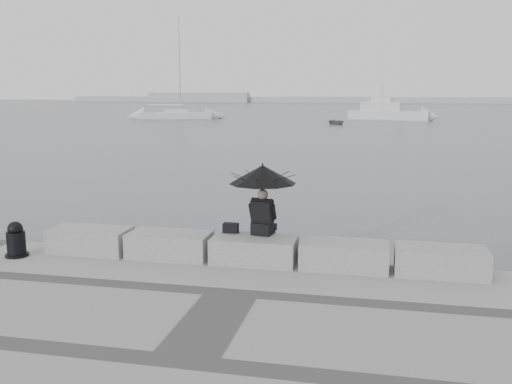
% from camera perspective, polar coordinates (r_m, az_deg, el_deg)
% --- Properties ---
extents(ground, '(360.00, 360.00, 0.00)m').
position_cam_1_polar(ground, '(11.54, 0.30, -8.82)').
color(ground, '#4D5053').
rests_on(ground, ground).
extents(stone_block_far_left, '(1.60, 0.80, 0.50)m').
position_cam_1_polar(stone_block_far_left, '(12.06, -16.23, -4.67)').
color(stone_block_far_left, gray).
rests_on(stone_block_far_left, promenade).
extents(stone_block_left, '(1.60, 0.80, 0.50)m').
position_cam_1_polar(stone_block_left, '(11.36, -8.62, -5.28)').
color(stone_block_left, gray).
rests_on(stone_block_left, promenade).
extents(stone_block_centre, '(1.60, 0.80, 0.50)m').
position_cam_1_polar(stone_block_centre, '(10.89, -0.18, -5.84)').
color(stone_block_centre, gray).
rests_on(stone_block_centre, promenade).
extents(stone_block_right, '(1.60, 0.80, 0.50)m').
position_cam_1_polar(stone_block_right, '(10.67, 8.83, -6.31)').
color(stone_block_right, gray).
rests_on(stone_block_right, promenade).
extents(stone_block_far_right, '(1.60, 0.80, 0.50)m').
position_cam_1_polar(stone_block_far_right, '(10.73, 17.99, -6.62)').
color(stone_block_far_right, gray).
rests_on(stone_block_far_right, promenade).
extents(seated_person, '(1.30, 1.30, 1.39)m').
position_cam_1_polar(seated_person, '(10.85, 0.65, 1.03)').
color(seated_person, black).
rests_on(seated_person, stone_block_centre).
extents(bag, '(0.29, 0.17, 0.19)m').
position_cam_1_polar(bag, '(11.17, -2.55, -3.61)').
color(bag, black).
rests_on(bag, stone_block_centre).
extents(mooring_bollard, '(0.45, 0.45, 0.71)m').
position_cam_1_polar(mooring_bollard, '(12.23, -22.86, -4.60)').
color(mooring_bollard, black).
rests_on(mooring_bollard, promenade).
extents(distant_landmass, '(180.00, 8.00, 2.80)m').
position_cam_1_polar(distant_landmass, '(165.54, 8.64, 9.13)').
color(distant_landmass, '#ADAFB2').
rests_on(distant_landmass, ground).
extents(sailboat_left, '(9.40, 5.06, 12.90)m').
position_cam_1_polar(sailboat_left, '(75.32, -7.99, 7.66)').
color(sailboat_left, white).
rests_on(sailboat_left, ground).
extents(motor_cruiser, '(10.38, 5.21, 4.50)m').
position_cam_1_polar(motor_cruiser, '(74.19, 13.21, 7.75)').
color(motor_cruiser, white).
rests_on(motor_cruiser, ground).
extents(dinghy, '(3.40, 2.63, 0.53)m').
position_cam_1_polar(dinghy, '(63.38, 8.06, 6.97)').
color(dinghy, gray).
rests_on(dinghy, ground).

